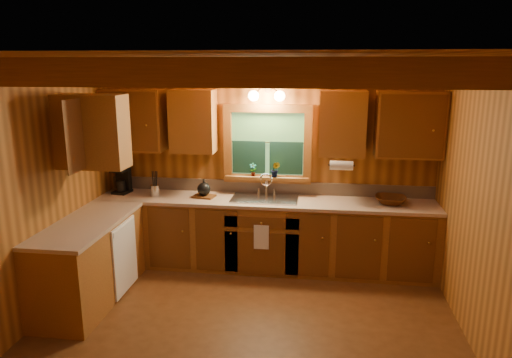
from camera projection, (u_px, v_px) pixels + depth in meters
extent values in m
plane|color=#5C3416|center=(245.00, 334.00, 4.60)|extent=(4.20, 4.20, 0.00)
plane|color=brown|center=(243.00, 56.00, 3.98)|extent=(4.20, 4.20, 0.00)
plane|color=brown|center=(268.00, 163.00, 6.12)|extent=(4.20, 0.00, 4.20)
plane|color=brown|center=(185.00, 310.00, 2.46)|extent=(4.20, 0.00, 4.20)
plane|color=brown|center=(28.00, 197.00, 4.57)|extent=(0.00, 3.80, 3.80)
plane|color=brown|center=(490.00, 215.00, 4.01)|extent=(0.00, 3.80, 3.80)
cube|color=brown|center=(211.00, 72.00, 2.85)|extent=(4.20, 0.14, 0.18)
cube|color=brown|center=(235.00, 71.00, 3.62)|extent=(4.20, 0.14, 0.18)
cube|color=brown|center=(250.00, 69.00, 4.39)|extent=(4.20, 0.14, 0.18)
cube|color=brown|center=(261.00, 68.00, 5.16)|extent=(4.20, 0.14, 0.18)
cube|color=brown|center=(264.00, 235.00, 6.02)|extent=(4.20, 0.62, 0.86)
cube|color=brown|center=(90.00, 262.00, 5.19)|extent=(0.62, 1.60, 0.86)
cube|color=tan|center=(265.00, 201.00, 5.92)|extent=(4.20, 0.66, 0.04)
cube|color=tan|center=(87.00, 223.00, 5.08)|extent=(0.64, 1.60, 0.04)
cube|color=tan|center=(267.00, 187.00, 6.18)|extent=(4.20, 0.02, 0.16)
cube|color=white|center=(125.00, 257.00, 5.34)|extent=(0.02, 0.60, 0.80)
cube|color=brown|center=(134.00, 120.00, 6.05)|extent=(0.78, 0.34, 0.78)
cube|color=brown|center=(193.00, 121.00, 5.95)|extent=(0.55, 0.34, 0.78)
cube|color=brown|center=(342.00, 124.00, 5.71)|extent=(0.55, 0.34, 0.78)
cube|color=brown|center=(410.00, 125.00, 5.60)|extent=(0.78, 0.34, 0.78)
cube|color=brown|center=(75.00, 131.00, 5.07)|extent=(0.34, 1.10, 0.78)
cube|color=brown|center=(268.00, 108.00, 5.91)|extent=(1.12, 0.08, 0.10)
cube|color=brown|center=(267.00, 179.00, 6.13)|extent=(1.12, 0.08, 0.10)
cube|color=brown|center=(228.00, 143.00, 6.09)|extent=(0.10, 0.08, 0.80)
cube|color=brown|center=(308.00, 145.00, 5.95)|extent=(0.10, 0.08, 0.80)
cube|color=#3C7731|center=(268.00, 144.00, 6.05)|extent=(0.92, 0.01, 0.80)
cube|color=#102F28|center=(249.00, 157.00, 6.10)|extent=(0.42, 0.02, 0.42)
cube|color=#102F28|center=(286.00, 158.00, 6.04)|extent=(0.42, 0.02, 0.42)
cylinder|color=black|center=(267.00, 142.00, 6.02)|extent=(0.92, 0.01, 0.01)
cube|color=brown|center=(267.00, 178.00, 6.08)|extent=(1.06, 0.14, 0.04)
cylinder|color=black|center=(268.00, 90.00, 5.86)|extent=(0.08, 0.03, 0.08)
cylinder|color=black|center=(259.00, 90.00, 5.81)|extent=(0.09, 0.17, 0.08)
cylinder|color=black|center=(275.00, 90.00, 5.79)|extent=(0.09, 0.17, 0.08)
sphere|color=#FFE0A5|center=(253.00, 96.00, 5.78)|extent=(0.13, 0.13, 0.13)
sphere|color=#FFE0A5|center=(280.00, 96.00, 5.74)|extent=(0.13, 0.13, 0.13)
cylinder|color=white|center=(341.00, 165.00, 5.62)|extent=(0.27, 0.11, 0.11)
cube|color=white|center=(261.00, 237.00, 5.69)|extent=(0.18, 0.01, 0.30)
cube|color=silver|center=(265.00, 199.00, 5.92)|extent=(0.82, 0.48, 0.02)
cube|color=#262628|center=(250.00, 203.00, 5.96)|extent=(0.34, 0.40, 0.14)
cube|color=#262628|center=(280.00, 204.00, 5.91)|extent=(0.34, 0.40, 0.14)
cylinder|color=silver|center=(266.00, 187.00, 6.07)|extent=(0.04, 0.04, 0.22)
torus|color=silver|center=(266.00, 180.00, 5.99)|extent=(0.16, 0.02, 0.16)
cube|color=black|center=(122.00, 192.00, 6.20)|extent=(0.19, 0.23, 0.03)
cube|color=black|center=(124.00, 178.00, 6.23)|extent=(0.19, 0.08, 0.31)
cube|color=black|center=(120.00, 170.00, 6.11)|extent=(0.19, 0.21, 0.04)
cylinder|color=black|center=(121.00, 186.00, 6.15)|extent=(0.12, 0.12, 0.14)
cylinder|color=silver|center=(155.00, 191.00, 6.04)|extent=(0.12, 0.12, 0.14)
cylinder|color=black|center=(153.00, 179.00, 6.00)|extent=(0.03, 0.04, 0.21)
cylinder|color=black|center=(154.00, 179.00, 6.00)|extent=(0.01, 0.01, 0.21)
cylinder|color=black|center=(156.00, 179.00, 6.01)|extent=(0.03, 0.04, 0.21)
cylinder|color=black|center=(157.00, 179.00, 6.02)|extent=(0.04, 0.06, 0.21)
cube|color=brown|center=(204.00, 196.00, 6.00)|extent=(0.29, 0.24, 0.02)
sphere|color=black|center=(204.00, 189.00, 5.98)|extent=(0.17, 0.17, 0.17)
cylinder|color=black|center=(204.00, 181.00, 5.96)|extent=(0.03, 0.03, 0.04)
imported|color=#48230C|center=(390.00, 200.00, 5.72)|extent=(0.41, 0.41, 0.09)
imported|color=brown|center=(253.00, 170.00, 6.07)|extent=(0.10, 0.07, 0.17)
imported|color=brown|center=(275.00, 170.00, 6.01)|extent=(0.12, 0.10, 0.20)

